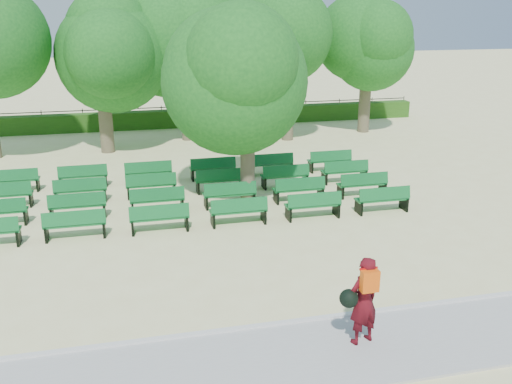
# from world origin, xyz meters

# --- Properties ---
(ground) EXTENTS (120.00, 120.00, 0.00)m
(ground) POSITION_xyz_m (0.00, 0.00, 0.00)
(ground) COLOR beige
(paving) EXTENTS (30.00, 2.20, 0.06)m
(paving) POSITION_xyz_m (0.00, -7.40, 0.03)
(paving) COLOR #AFAEAA
(paving) RESTS_ON ground
(curb) EXTENTS (30.00, 0.12, 0.10)m
(curb) POSITION_xyz_m (0.00, -6.25, 0.05)
(curb) COLOR silver
(curb) RESTS_ON ground
(hedge) EXTENTS (26.00, 0.70, 0.90)m
(hedge) POSITION_xyz_m (0.00, 14.00, 0.45)
(hedge) COLOR #295916
(hedge) RESTS_ON ground
(fence) EXTENTS (26.00, 0.10, 1.02)m
(fence) POSITION_xyz_m (0.00, 14.40, 0.00)
(fence) COLOR black
(fence) RESTS_ON ground
(tree_line) EXTENTS (21.80, 6.80, 7.04)m
(tree_line) POSITION_xyz_m (0.00, 10.00, 0.00)
(tree_line) COLOR #1D671E
(tree_line) RESTS_ON ground
(bench_array) EXTENTS (1.69, 0.61, 1.05)m
(bench_array) POSITION_xyz_m (-1.13, 1.84, 0.09)
(bench_array) COLOR #11632A
(bench_array) RESTS_ON ground
(tree_among) EXTENTS (4.34, 4.34, 5.88)m
(tree_among) POSITION_xyz_m (0.66, 1.09, 3.91)
(tree_among) COLOR brown
(tree_among) RESTS_ON ground
(person) EXTENTS (0.86, 0.58, 1.73)m
(person) POSITION_xyz_m (0.95, -7.22, 0.96)
(person) COLOR #4D0B12
(person) RESTS_ON ground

